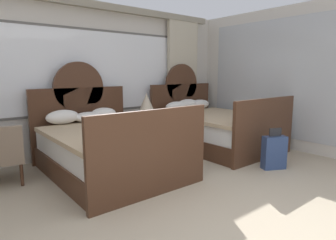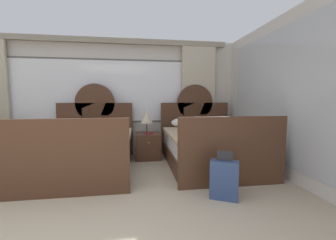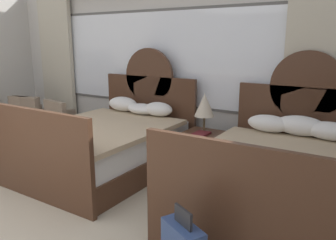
{
  "view_description": "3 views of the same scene",
  "coord_description": "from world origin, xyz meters",
  "px_view_note": "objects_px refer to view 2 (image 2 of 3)",
  "views": [
    {
      "loc": [
        -2.02,
        -1.19,
        1.48
      ],
      "look_at": [
        0.9,
        2.41,
        0.7
      ],
      "focal_mm": 30.82,
      "sensor_mm": 36.0,
      "label": 1
    },
    {
      "loc": [
        0.83,
        -1.42,
        1.3
      ],
      "look_at": [
        1.46,
        2.86,
        0.88
      ],
      "focal_mm": 22.66,
      "sensor_mm": 36.0,
      "label": 2
    },
    {
      "loc": [
        2.98,
        -0.71,
        1.75
      ],
      "look_at": [
        1.06,
        2.3,
        0.91
      ],
      "focal_mm": 35.99,
      "sensor_mm": 36.0,
      "label": 3
    }
  ],
  "objects_px": {
    "armchair_by_window_left": "(19,144)",
    "book_on_nightstand": "(149,133)",
    "bed_near_mirror": "(208,145)",
    "table_lamp_on_nightstand": "(147,116)",
    "bed_near_window": "(86,150)",
    "nightstand_between_beds": "(148,146)",
    "suitcase_on_floor": "(224,180)"
  },
  "relations": [
    {
      "from": "nightstand_between_beds",
      "to": "book_on_nightstand",
      "type": "xyz_separation_m",
      "value": [
        0.01,
        -0.11,
        0.29
      ]
    },
    {
      "from": "bed_near_mirror",
      "to": "table_lamp_on_nightstand",
      "type": "xyz_separation_m",
      "value": [
        -1.18,
        0.65,
        0.54
      ]
    },
    {
      "from": "table_lamp_on_nightstand",
      "to": "suitcase_on_floor",
      "type": "distance_m",
      "value": 2.4
    },
    {
      "from": "bed_near_mirror",
      "to": "armchair_by_window_left",
      "type": "relative_size",
      "value": 2.7
    },
    {
      "from": "bed_near_mirror",
      "to": "armchair_by_window_left",
      "type": "bearing_deg",
      "value": 173.0
    },
    {
      "from": "bed_near_mirror",
      "to": "book_on_nightstand",
      "type": "relative_size",
      "value": 8.35
    },
    {
      "from": "bed_near_window",
      "to": "suitcase_on_floor",
      "type": "bearing_deg",
      "value": -35.61
    },
    {
      "from": "bed_near_mirror",
      "to": "table_lamp_on_nightstand",
      "type": "height_order",
      "value": "bed_near_mirror"
    },
    {
      "from": "armchair_by_window_left",
      "to": "suitcase_on_floor",
      "type": "bearing_deg",
      "value": -29.5
    },
    {
      "from": "bed_near_window",
      "to": "armchair_by_window_left",
      "type": "distance_m",
      "value": 1.43
    },
    {
      "from": "bed_near_window",
      "to": "bed_near_mirror",
      "type": "height_order",
      "value": "same"
    },
    {
      "from": "nightstand_between_beds",
      "to": "suitcase_on_floor",
      "type": "distance_m",
      "value": 2.25
    },
    {
      "from": "armchair_by_window_left",
      "to": "suitcase_on_floor",
      "type": "relative_size",
      "value": 1.26
    },
    {
      "from": "book_on_nightstand",
      "to": "suitcase_on_floor",
      "type": "xyz_separation_m",
      "value": [
        0.87,
        -1.97,
        -0.31
      ]
    },
    {
      "from": "bed_near_window",
      "to": "nightstand_between_beds",
      "type": "bearing_deg",
      "value": 27.61
    },
    {
      "from": "armchair_by_window_left",
      "to": "bed_near_window",
      "type": "bearing_deg",
      "value": -18.66
    },
    {
      "from": "bed_near_window",
      "to": "table_lamp_on_nightstand",
      "type": "height_order",
      "value": "bed_near_window"
    },
    {
      "from": "nightstand_between_beds",
      "to": "armchair_by_window_left",
      "type": "bearing_deg",
      "value": -176.49
    },
    {
      "from": "bed_near_mirror",
      "to": "armchair_by_window_left",
      "type": "xyz_separation_m",
      "value": [
        -3.68,
        0.45,
        0.05
      ]
    },
    {
      "from": "armchair_by_window_left",
      "to": "book_on_nightstand",
      "type": "bearing_deg",
      "value": 1.05
    },
    {
      "from": "nightstand_between_beds",
      "to": "armchair_by_window_left",
      "type": "relative_size",
      "value": 0.7
    },
    {
      "from": "bed_near_mirror",
      "to": "table_lamp_on_nightstand",
      "type": "distance_m",
      "value": 1.45
    },
    {
      "from": "table_lamp_on_nightstand",
      "to": "book_on_nightstand",
      "type": "distance_m",
      "value": 0.38
    },
    {
      "from": "book_on_nightstand",
      "to": "armchair_by_window_left",
      "type": "height_order",
      "value": "armchair_by_window_left"
    },
    {
      "from": "table_lamp_on_nightstand",
      "to": "bed_near_mirror",
      "type": "bearing_deg",
      "value": -28.78
    },
    {
      "from": "bed_near_mirror",
      "to": "nightstand_between_beds",
      "type": "height_order",
      "value": "bed_near_mirror"
    },
    {
      "from": "nightstand_between_beds",
      "to": "suitcase_on_floor",
      "type": "bearing_deg",
      "value": -67.03
    },
    {
      "from": "nightstand_between_beds",
      "to": "book_on_nightstand",
      "type": "distance_m",
      "value": 0.31
    },
    {
      "from": "bed_near_window",
      "to": "suitcase_on_floor",
      "type": "height_order",
      "value": "bed_near_window"
    },
    {
      "from": "table_lamp_on_nightstand",
      "to": "armchair_by_window_left",
      "type": "distance_m",
      "value": 2.55
    },
    {
      "from": "book_on_nightstand",
      "to": "nightstand_between_beds",
      "type": "bearing_deg",
      "value": 97.21
    },
    {
      "from": "book_on_nightstand",
      "to": "suitcase_on_floor",
      "type": "bearing_deg",
      "value": -66.24
    }
  ]
}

